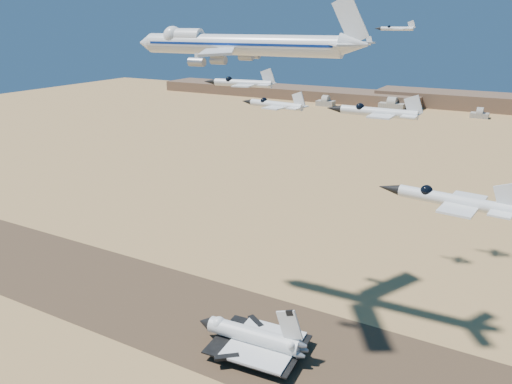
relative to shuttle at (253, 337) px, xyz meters
The scene contains 15 objects.
ground 24.62m from the shuttle, 162.30° to the left, with size 1200.00×1200.00×0.00m, color tan.
runway 24.61m from the shuttle, 162.30° to the left, with size 600.00×50.00×0.06m, color #4F3927.
ridgeline 536.31m from the shuttle, 85.47° to the left, with size 960.00×90.00×18.00m.
hangars 493.48m from the shuttle, 100.15° to the left, with size 200.50×29.50×30.00m.
shuttle is the anchor object (origin of this frame).
carrier_747 93.89m from the shuttle, 132.39° to the left, with size 80.35×62.34×20.04m.
crew_a 10.14m from the shuttle, 59.18° to the right, with size 0.66×0.43×1.81m, color #DE5F0D.
crew_b 9.51m from the shuttle, 60.00° to the right, with size 0.84×0.48×1.73m, color #DE5F0D.
crew_c 10.96m from the shuttle, 32.49° to the right, with size 1.08×0.56×1.85m, color #DE5F0D.
chase_jet_a 90.74m from the shuttle, 64.19° to the right, with size 15.80×8.71×3.94m.
chase_jet_b 93.87m from the shuttle, 55.23° to the right, with size 13.90×7.67×3.47m.
chase_jet_c 107.55m from the shuttle, 44.90° to the right, with size 14.15×7.44×3.53m.
chase_jet_d 121.62m from the shuttle, 48.03° to the right, with size 13.89×7.61×3.46m.
chase_jet_e 115.94m from the shuttle, 86.95° to the left, with size 13.87×7.40×3.45m.
chase_jet_f 130.14m from the shuttle, 80.31° to the left, with size 15.84×8.52×3.94m.
Camera 1 is at (90.23, -126.20, 101.45)m, focal length 35.00 mm.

